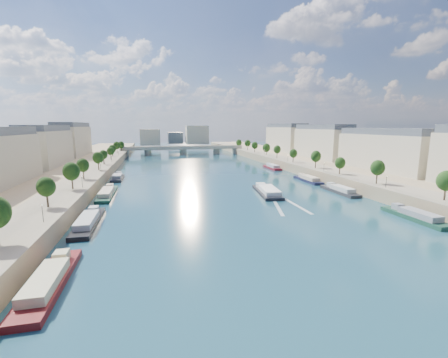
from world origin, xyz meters
TOP-DOWN VIEW (x-y plane):
  - ground at (0.00, 100.00)m, footprint 700.00×700.00m
  - quay_left at (-72.00, 100.00)m, footprint 44.00×520.00m
  - quay_right at (72.00, 100.00)m, footprint 44.00×520.00m
  - pave_left at (-57.00, 100.00)m, footprint 14.00×520.00m
  - pave_right at (57.00, 100.00)m, footprint 14.00×520.00m
  - trees_left at (-55.00, 102.00)m, footprint 4.80×268.80m
  - trees_right at (55.00, 110.00)m, footprint 4.80×268.80m
  - lamps_left at (-52.50, 90.00)m, footprint 0.36×200.36m
  - lamps_right at (52.50, 105.00)m, footprint 0.36×200.36m
  - buildings_left at (-85.00, 112.00)m, footprint 16.00×226.00m
  - buildings_right at (85.00, 112.00)m, footprint 16.00×226.00m
  - skyline at (3.19, 319.52)m, footprint 79.00×42.00m
  - bridge at (0.00, 239.41)m, footprint 112.00×12.00m
  - tour_barge at (16.08, 66.01)m, footprint 10.41×25.54m
  - wake at (16.08, 49.34)m, footprint 11.10×26.01m
  - moored_barges_left at (-45.50, 41.29)m, footprint 5.00×161.48m
  - moored_barges_right at (45.50, 57.33)m, footprint 5.00×165.80m

SIDE VIEW (x-z plane):
  - ground at x=0.00m, z-range 0.00..0.00m
  - wake at x=16.08m, z-range 0.00..0.04m
  - moored_barges_right at x=45.50m, z-range -0.96..2.64m
  - moored_barges_left at x=-45.50m, z-range -0.96..2.64m
  - tour_barge at x=16.08m, z-range -0.91..2.67m
  - quay_left at x=-72.00m, z-range 0.00..5.00m
  - quay_right at x=72.00m, z-range 0.00..5.00m
  - pave_left at x=-57.00m, z-range 5.00..5.10m
  - pave_right at x=57.00m, z-range 5.00..5.10m
  - bridge at x=0.00m, z-range 1.01..9.16m
  - lamps_left at x=-52.50m, z-range 5.64..9.92m
  - lamps_right at x=52.50m, z-range 5.64..9.92m
  - trees_left at x=-55.00m, z-range 6.35..14.61m
  - trees_right at x=55.00m, z-range 6.35..14.61m
  - skyline at x=3.19m, z-range 3.66..25.66m
  - buildings_left at x=-85.00m, z-range 4.85..28.05m
  - buildings_right at x=85.00m, z-range 4.85..28.05m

